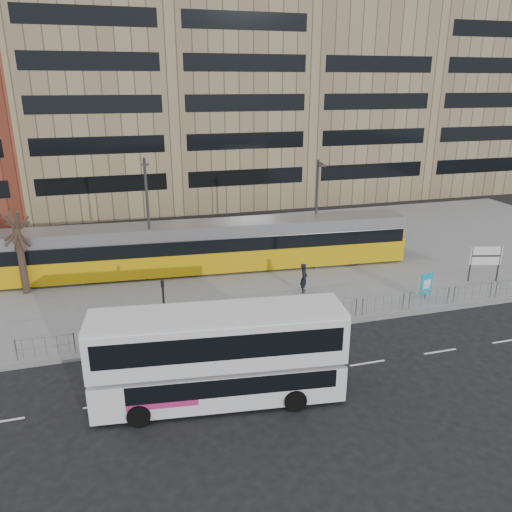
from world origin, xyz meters
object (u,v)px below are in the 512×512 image
object	(u,v)px
station_sign	(486,257)
bare_tree	(13,208)
double_decker_bus	(219,354)
traffic_light_west	(164,301)
lamp_post_east	(317,206)
tram	(202,247)
lamp_post_west	(148,215)
pedestrian	(304,278)
ad_panel	(427,284)

from	to	relation	value
station_sign	bare_tree	size ratio (longest dim) A/B	0.32
station_sign	bare_tree	xyz separation A→B (m)	(-28.89, 6.09, 3.81)
double_decker_bus	traffic_light_west	xyz separation A→B (m)	(-1.61, 6.03, -0.08)
double_decker_bus	station_sign	world-z (taller)	double_decker_bus
lamp_post_east	bare_tree	world-z (taller)	bare_tree
tram	lamp_post_west	xyz separation A→B (m)	(-3.54, -0.62, 2.68)
double_decker_bus	station_sign	bearing A→B (deg)	28.95
traffic_light_west	bare_tree	distance (m)	11.74
station_sign	pedestrian	xyz separation A→B (m)	(-12.12, 1.47, -0.71)
station_sign	bare_tree	bearing A→B (deg)	-177.45
lamp_post_east	station_sign	bearing A→B (deg)	-38.73
pedestrian	tram	bearing A→B (deg)	68.19
tram	traffic_light_west	distance (m)	9.70
tram	ad_panel	world-z (taller)	tram
station_sign	pedestrian	size ratio (longest dim) A/B	1.26
ad_panel	lamp_post_west	xyz separation A→B (m)	(-15.69, 8.00, 3.43)
station_sign	double_decker_bus	bearing A→B (deg)	-143.26
station_sign	lamp_post_east	bearing A→B (deg)	155.72
station_sign	lamp_post_west	distance (m)	22.21
traffic_light_west	lamp_post_west	xyz separation A→B (m)	(0.02, 8.40, 2.43)
double_decker_bus	lamp_post_west	world-z (taller)	lamp_post_west
tram	ad_panel	distance (m)	14.91
tram	station_sign	world-z (taller)	tram
double_decker_bus	ad_panel	distance (m)	15.52
bare_tree	lamp_post_west	bearing A→B (deg)	2.58
ad_panel	bare_tree	size ratio (longest dim) A/B	0.22
double_decker_bus	pedestrian	distance (m)	12.03
tram	bare_tree	distance (m)	12.01
tram	lamp_post_west	distance (m)	4.49
traffic_light_west	pedestrian	bearing A→B (deg)	39.30
lamp_post_east	lamp_post_west	bearing A→B (deg)	-176.25
double_decker_bus	lamp_post_east	distance (m)	18.57
lamp_post_west	station_sign	bearing A→B (deg)	-17.00
station_sign	pedestrian	bearing A→B (deg)	-172.46
tram	lamp_post_east	world-z (taller)	lamp_post_east
pedestrian	bare_tree	world-z (taller)	bare_tree
station_sign	traffic_light_west	size ratio (longest dim) A/B	0.77
ad_panel	lamp_post_east	distance (m)	9.99
bare_tree	double_decker_bus	bearing A→B (deg)	-56.21
tram	ad_panel	bearing A→B (deg)	-31.15
station_sign	tram	bearing A→B (deg)	172.50
station_sign	lamp_post_west	bearing A→B (deg)	177.45
ad_panel	lamp_post_west	world-z (taller)	lamp_post_west
station_sign	lamp_post_east	xyz separation A→B (m)	(-9.02, 7.23, 2.38)
station_sign	ad_panel	distance (m)	5.65
traffic_light_west	lamp_post_west	bearing A→B (deg)	108.31
lamp_post_east	tram	bearing A→B (deg)	-178.86
ad_panel	bare_tree	xyz separation A→B (m)	(-23.51, 7.65, 4.49)
pedestrian	bare_tree	xyz separation A→B (m)	(-16.77, 4.62, 4.51)
pedestrian	bare_tree	bearing A→B (deg)	98.76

